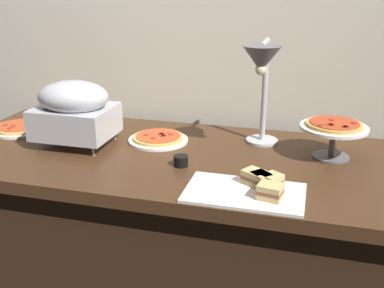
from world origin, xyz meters
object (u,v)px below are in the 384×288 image
object	(u,v)px
heat_lamp	(262,70)
sandwich_platter	(254,188)
pizza_plate_front	(21,128)
chafing_dish	(74,109)
pizza_plate_raised_stand	(334,130)
pizza_plate_center	(158,139)
sauce_cup_near	(181,160)

from	to	relation	value
heat_lamp	sandwich_platter	distance (m)	0.50
sandwich_platter	pizza_plate_front	bearing A→B (deg)	161.99
chafing_dish	pizza_plate_raised_stand	bearing A→B (deg)	6.73
heat_lamp	pizza_plate_center	size ratio (longest dim) A/B	1.72
pizza_plate_front	pizza_plate_raised_stand	size ratio (longest dim) A/B	1.02
pizza_plate_center	pizza_plate_front	bearing A→B (deg)	-177.90
pizza_plate_front	sandwich_platter	distance (m)	1.22
pizza_plate_front	pizza_plate_center	world-z (taller)	same
heat_lamp	sauce_cup_near	xyz separation A→B (m)	(-0.27, -0.21, -0.33)
pizza_plate_raised_stand	sandwich_platter	xyz separation A→B (m)	(-0.26, -0.40, -0.10)
pizza_plate_raised_stand	sauce_cup_near	bearing A→B (deg)	-156.65
pizza_plate_raised_stand	sandwich_platter	size ratio (longest dim) A/B	0.67
sandwich_platter	pizza_plate_raised_stand	bearing A→B (deg)	57.67
chafing_dish	pizza_plate_center	xyz separation A→B (m)	(0.33, 0.12, -0.14)
pizza_plate_front	pizza_plate_raised_stand	world-z (taller)	pizza_plate_raised_stand
pizza_plate_front	sauce_cup_near	distance (m)	0.88
heat_lamp	sauce_cup_near	world-z (taller)	heat_lamp
sandwich_platter	chafing_dish	bearing A→B (deg)	161.03
pizza_plate_front	pizza_plate_center	bearing A→B (deg)	2.10
chafing_dish	heat_lamp	world-z (taller)	heat_lamp
pizza_plate_front	pizza_plate_raised_stand	bearing A→B (deg)	1.05
heat_lamp	pizza_plate_raised_stand	xyz separation A→B (m)	(0.29, 0.03, -0.23)
chafing_dish	heat_lamp	bearing A→B (deg)	6.96
pizza_plate_front	pizza_plate_center	distance (m)	0.68
sauce_cup_near	heat_lamp	bearing A→B (deg)	38.16
sauce_cup_near	chafing_dish	bearing A→B (deg)	167.09
chafing_dish	pizza_plate_front	xyz separation A→B (m)	(-0.35, 0.10, -0.14)
sandwich_platter	sauce_cup_near	size ratio (longest dim) A/B	7.07
pizza_plate_center	sandwich_platter	bearing A→B (deg)	-40.01
pizza_plate_center	heat_lamp	bearing A→B (deg)	-3.90
heat_lamp	pizza_plate_center	xyz separation A→B (m)	(-0.44, 0.03, -0.34)
pizza_plate_center	sauce_cup_near	distance (m)	0.30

